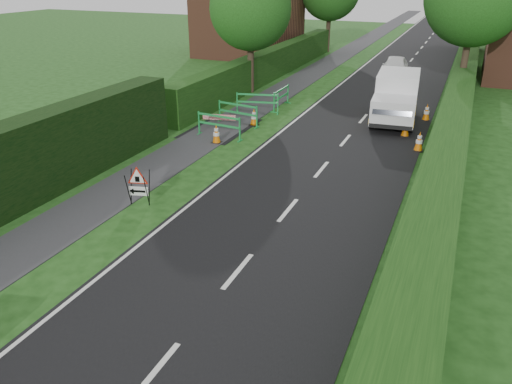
# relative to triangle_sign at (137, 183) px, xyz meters

# --- Properties ---
(ground) EXTENTS (120.00, 120.00, 0.00)m
(ground) POSITION_rel_triangle_sign_xyz_m (1.75, -3.09, -0.73)
(ground) COLOR #1A4012
(ground) RESTS_ON ground
(road_surface) EXTENTS (6.00, 90.00, 0.02)m
(road_surface) POSITION_rel_triangle_sign_xyz_m (4.25, 31.91, -0.72)
(road_surface) COLOR black
(road_surface) RESTS_ON ground
(footpath) EXTENTS (2.00, 90.00, 0.02)m
(footpath) POSITION_rel_triangle_sign_xyz_m (-1.25, 31.91, -0.72)
(footpath) COLOR #2D2D30
(footpath) RESTS_ON ground
(hedge_west_far) EXTENTS (1.00, 24.00, 1.80)m
(hedge_west_far) POSITION_rel_triangle_sign_xyz_m (-3.25, 18.91, -0.73)
(hedge_west_far) COLOR #14380F
(hedge_west_far) RESTS_ON ground
(hedge_east) EXTENTS (1.20, 50.00, 1.50)m
(hedge_east) POSITION_rel_triangle_sign_xyz_m (8.25, 12.91, -0.73)
(hedge_east) COLOR #14380F
(hedge_east) RESTS_ON ground
(house_west) EXTENTS (7.50, 7.40, 7.88)m
(house_west) POSITION_rel_triangle_sign_xyz_m (-8.25, 26.91, 2.17)
(house_west) COLOR brown
(house_west) RESTS_ON ground
(tree_nw) EXTENTS (4.40, 4.40, 6.70)m
(tree_nw) POSITION_rel_triangle_sign_xyz_m (-2.85, 14.91, 3.76)
(tree_nw) COLOR #2D2116
(tree_nw) RESTS_ON ground
(triangle_sign) EXTENTS (0.88, 0.88, 1.04)m
(triangle_sign) POSITION_rel_triangle_sign_xyz_m (0.00, 0.00, 0.00)
(triangle_sign) COLOR black
(triangle_sign) RESTS_ON ground
(works_van) EXTENTS (2.25, 4.83, 2.13)m
(works_van) POSITION_rel_triangle_sign_xyz_m (5.61, 12.14, 0.40)
(works_van) COLOR silver
(works_van) RESTS_ON ground
(traffic_cone_0) EXTENTS (0.38, 0.38, 0.79)m
(traffic_cone_0) POSITION_rel_triangle_sign_xyz_m (7.16, 8.34, -0.33)
(traffic_cone_0) COLOR black
(traffic_cone_0) RESTS_ON ground
(traffic_cone_1) EXTENTS (0.38, 0.38, 0.79)m
(traffic_cone_1) POSITION_rel_triangle_sign_xyz_m (6.42, 10.00, -0.33)
(traffic_cone_1) COLOR black
(traffic_cone_1) RESTS_ON ground
(traffic_cone_2) EXTENTS (0.38, 0.38, 0.79)m
(traffic_cone_2) POSITION_rel_triangle_sign_xyz_m (6.98, 12.85, -0.33)
(traffic_cone_2) COLOR black
(traffic_cone_2) RESTS_ON ground
(traffic_cone_3) EXTENTS (0.38, 0.38, 0.79)m
(traffic_cone_3) POSITION_rel_triangle_sign_xyz_m (-0.51, 6.10, -0.33)
(traffic_cone_3) COLOR black
(traffic_cone_3) RESTS_ON ground
(traffic_cone_4) EXTENTS (0.38, 0.38, 0.79)m
(traffic_cone_4) POSITION_rel_triangle_sign_xyz_m (-0.08, 8.95, -0.33)
(traffic_cone_4) COLOR black
(traffic_cone_4) RESTS_ON ground
(ped_barrier_0) EXTENTS (2.08, 0.54, 1.00)m
(ped_barrier_0) POSITION_rel_triangle_sign_xyz_m (-0.72, 6.76, -0.10)
(ped_barrier_0) COLOR #1A903D
(ped_barrier_0) RESTS_ON ground
(ped_barrier_1) EXTENTS (2.09, 0.65, 1.00)m
(ped_barrier_1) POSITION_rel_triangle_sign_xyz_m (-0.80, 8.78, -0.10)
(ped_barrier_1) COLOR #1A903D
(ped_barrier_1) RESTS_ON ground
(ped_barrier_2) EXTENTS (2.08, 0.84, 1.00)m
(ped_barrier_2) POSITION_rel_triangle_sign_xyz_m (-0.74, 10.89, -0.10)
(ped_barrier_2) COLOR #1A903D
(ped_barrier_2) RESTS_ON ground
(ped_barrier_3) EXTENTS (0.35, 2.06, 1.00)m
(ped_barrier_3) POSITION_rel_triangle_sign_xyz_m (-0.04, 12.33, -0.10)
(ped_barrier_3) COLOR #1A903D
(ped_barrier_3) RESTS_ON ground
(redwhite_plank) EXTENTS (1.47, 0.35, 0.25)m
(redwhite_plank) POSITION_rel_triangle_sign_xyz_m (-1.41, 8.12, -0.73)
(redwhite_plank) COLOR red
(redwhite_plank) RESTS_ON ground
(hatchback_car) EXTENTS (1.84, 3.91, 1.30)m
(hatchback_car) POSITION_rel_triangle_sign_xyz_m (4.02, 22.50, -0.08)
(hatchback_car) COLOR white
(hatchback_car) RESTS_ON ground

